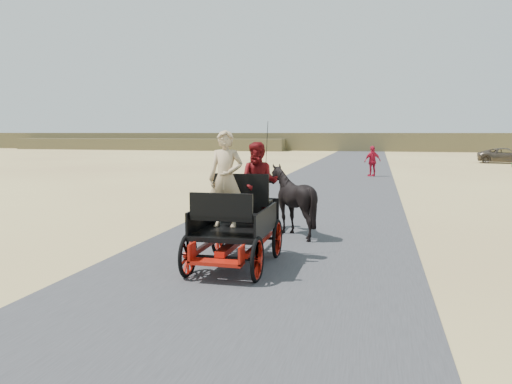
% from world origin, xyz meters
% --- Properties ---
extents(ground, '(140.00, 140.00, 0.00)m').
position_xyz_m(ground, '(0.00, 0.00, 0.00)').
color(ground, tan).
extents(road, '(6.00, 140.00, 0.01)m').
position_xyz_m(road, '(0.00, 0.00, 0.01)').
color(road, '#38383A').
rests_on(road, ground).
extents(ridge_far, '(140.00, 6.00, 2.40)m').
position_xyz_m(ridge_far, '(0.00, 62.00, 1.20)').
color(ridge_far, brown).
rests_on(ridge_far, ground).
extents(ridge_near, '(40.00, 4.00, 1.60)m').
position_xyz_m(ridge_near, '(-30.00, 58.00, 0.80)').
color(ridge_near, brown).
rests_on(ridge_near, ground).
extents(carriage, '(1.30, 2.40, 0.72)m').
position_xyz_m(carriage, '(-0.40, 1.04, 0.36)').
color(carriage, black).
rests_on(carriage, ground).
extents(horse_left, '(0.91, 2.01, 1.70)m').
position_xyz_m(horse_left, '(-0.95, 4.04, 0.85)').
color(horse_left, black).
rests_on(horse_left, ground).
extents(horse_right, '(1.37, 1.54, 1.70)m').
position_xyz_m(horse_right, '(0.15, 4.04, 0.85)').
color(horse_right, black).
rests_on(horse_right, ground).
extents(driver_man, '(0.66, 0.43, 1.80)m').
position_xyz_m(driver_man, '(-0.60, 1.09, 1.62)').
color(driver_man, tan).
rests_on(driver_man, carriage).
extents(passenger_woman, '(0.77, 0.60, 1.58)m').
position_xyz_m(passenger_woman, '(-0.10, 1.64, 1.51)').
color(passenger_woman, '#660C0F').
rests_on(passenger_woman, carriage).
extents(pedestrian, '(1.08, 0.88, 1.73)m').
position_xyz_m(pedestrian, '(1.86, 21.11, 0.86)').
color(pedestrian, red).
rests_on(pedestrian, ground).
extents(car_d, '(4.64, 2.70, 1.21)m').
position_xyz_m(car_d, '(12.22, 36.09, 0.61)').
color(car_d, brown).
rests_on(car_d, ground).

